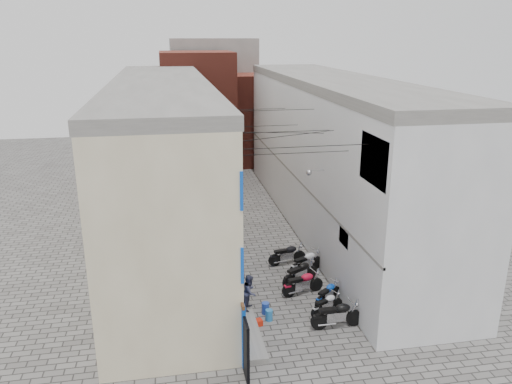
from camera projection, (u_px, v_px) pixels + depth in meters
ground at (312, 359)px, 18.22m from camera, size 90.00×90.00×0.00m
plinth at (218, 229)px, 30.02m from camera, size 0.90×26.00×0.25m
building_left at (164, 161)px, 28.15m from camera, size 5.10×27.00×9.00m
building_right at (333, 154)px, 29.91m from camera, size 5.94×26.00×9.00m
building_far_brick_left at (198, 112)px, 42.63m from camera, size 6.00×6.00×10.00m
building_far_brick_right at (252, 118)px, 45.66m from camera, size 5.00×6.00×8.00m
building_far_concrete at (214, 97)px, 48.45m from camera, size 8.00×5.00×11.00m
far_shopfront at (226, 162)px, 41.49m from camera, size 2.00×0.30×2.40m
overhead_wires at (270, 129)px, 23.24m from camera, size 5.80×13.02×1.32m
motorcycle_a at (337, 313)px, 20.03m from camera, size 2.18×0.71×1.26m
motorcycle_b at (327, 303)px, 21.07m from camera, size 1.76×1.19×0.98m
motorcycle_c at (328, 293)px, 21.88m from camera, size 1.76×1.55×1.04m
motorcycle_d at (303, 282)px, 22.65m from camera, size 2.15×1.11×1.19m
motorcycle_e at (300, 272)px, 23.60m from camera, size 2.19×1.57×1.23m
motorcycle_f at (306, 261)px, 24.73m from camera, size 2.14×1.48×1.20m
motorcycle_g at (287, 254)px, 25.62m from camera, size 2.11×0.94×1.18m
person_a at (240, 273)px, 22.37m from camera, size 0.59×0.74×1.77m
person_b at (250, 292)px, 20.92m from camera, size 0.86×0.93×1.54m
water_jug_near at (269, 315)px, 20.65m from camera, size 0.32×0.32×0.48m
water_jug_far at (265, 308)px, 21.15m from camera, size 0.33×0.33×0.50m
red_crate at (257, 322)px, 20.33m from camera, size 0.44×0.36×0.24m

